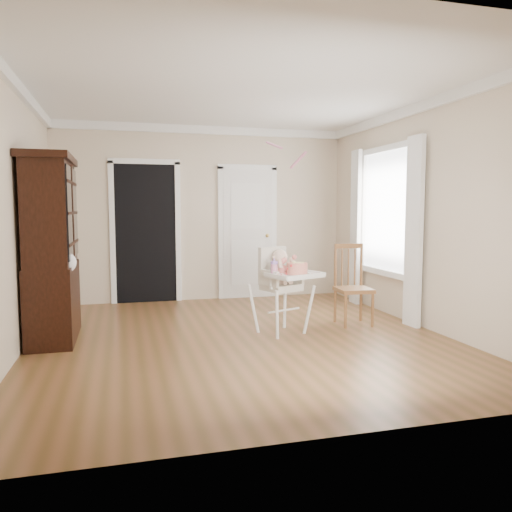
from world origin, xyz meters
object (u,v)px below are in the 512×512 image
object	(u,v)px
high_chair	(282,280)
sippy_cup	(274,267)
china_cabinet	(52,249)
cake	(297,269)
dining_chair	(353,287)

from	to	relation	value
high_chair	sippy_cup	world-z (taller)	high_chair
high_chair	sippy_cup	bearing A→B (deg)	-155.42
high_chair	china_cabinet	xyz separation A→B (m)	(-2.49, 0.39, 0.37)
cake	china_cabinet	bearing A→B (deg)	167.16
sippy_cup	dining_chair	size ratio (longest dim) A/B	0.19
high_chair	cake	xyz separation A→B (m)	(0.12, -0.21, 0.15)
china_cabinet	high_chair	bearing A→B (deg)	-8.85
sippy_cup	dining_chair	bearing A→B (deg)	17.49
dining_chair	sippy_cup	bearing A→B (deg)	-159.22
sippy_cup	cake	bearing A→B (deg)	-15.09
cake	dining_chair	world-z (taller)	dining_chair
cake	china_cabinet	world-z (taller)	china_cabinet
cake	sippy_cup	distance (m)	0.26
sippy_cup	china_cabinet	distance (m)	2.42
sippy_cup	dining_chair	xyz separation A→B (m)	(1.13, 0.36, -0.32)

